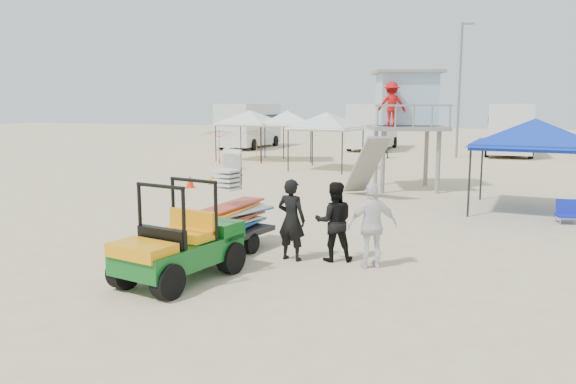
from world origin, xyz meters
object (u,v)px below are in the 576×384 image
(utility_cart, at_px, (177,236))
(man_left, at_px, (291,220))
(lifeguard_tower, at_px, (405,103))
(canopy_blue, at_px, (535,123))
(surf_trailer, at_px, (231,215))

(utility_cart, relative_size, man_left, 1.52)
(man_left, relative_size, lifeguard_tower, 0.39)
(canopy_blue, bearing_deg, utility_cart, -124.95)
(utility_cart, bearing_deg, surf_trailer, 89.82)
(utility_cart, xyz_separation_m, canopy_blue, (6.64, 9.49, 1.82))
(lifeguard_tower, height_order, canopy_blue, lifeguard_tower)
(man_left, bearing_deg, canopy_blue, -114.46)
(utility_cart, relative_size, lifeguard_tower, 0.59)
(lifeguard_tower, bearing_deg, man_left, -94.29)
(surf_trailer, xyz_separation_m, lifeguard_tower, (2.33, 10.60, 2.45))
(utility_cart, height_order, lifeguard_tower, lifeguard_tower)
(man_left, xyz_separation_m, lifeguard_tower, (0.82, 10.90, 2.40))
(utility_cart, height_order, canopy_blue, canopy_blue)
(utility_cart, bearing_deg, canopy_blue, 55.05)
(surf_trailer, bearing_deg, man_left, -11.21)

